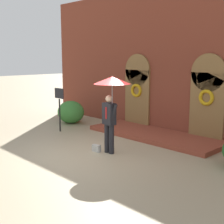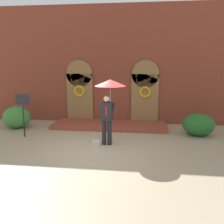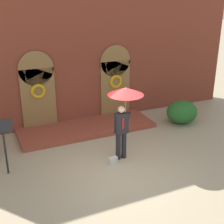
# 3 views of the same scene
# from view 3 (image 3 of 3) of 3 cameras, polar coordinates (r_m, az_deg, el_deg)

# --- Properties ---
(ground_plane) EXTENTS (80.00, 80.00, 0.00)m
(ground_plane) POSITION_cam_3_polar(r_m,az_deg,el_deg) (9.70, 1.67, -10.12)
(ground_plane) COLOR tan
(building_facade) EXTENTS (14.00, 2.30, 5.60)m
(building_facade) POSITION_cam_3_polar(r_m,az_deg,el_deg) (12.38, -6.73, 10.09)
(building_facade) COLOR brown
(building_facade) RESTS_ON ground
(person_with_umbrella) EXTENTS (1.10, 1.10, 2.36)m
(person_with_umbrella) POSITION_cam_3_polar(r_m,az_deg,el_deg) (9.45, 2.30, 1.84)
(person_with_umbrella) COLOR black
(person_with_umbrella) RESTS_ON ground
(handbag) EXTENTS (0.29, 0.16, 0.22)m
(handbag) POSITION_cam_3_polar(r_m,az_deg,el_deg) (9.86, 0.18, -8.82)
(handbag) COLOR #B7B7B2
(handbag) RESTS_ON ground
(sign_post) EXTENTS (0.56, 0.06, 1.72)m
(sign_post) POSITION_cam_3_polar(r_m,az_deg,el_deg) (9.39, -19.22, -4.48)
(sign_post) COLOR black
(sign_post) RESTS_ON ground
(shrub_right) EXTENTS (1.28, 1.16, 0.91)m
(shrub_right) POSITION_cam_3_polar(r_m,az_deg,el_deg) (12.98, 12.66, 0.01)
(shrub_right) COLOR #235B23
(shrub_right) RESTS_ON ground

